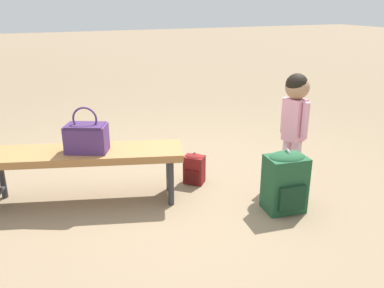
# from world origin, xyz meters

# --- Properties ---
(ground_plane) EXTENTS (40.00, 40.00, 0.00)m
(ground_plane) POSITION_xyz_m (0.00, 0.00, 0.00)
(ground_plane) COLOR #7F6B51
(ground_plane) RESTS_ON ground
(park_bench) EXTENTS (1.65, 0.85, 0.45)m
(park_bench) POSITION_xyz_m (-0.79, 0.18, 0.39)
(park_bench) COLOR #9E6B3D
(park_bench) RESTS_ON ground
(handbag) EXTENTS (0.37, 0.30, 0.37)m
(handbag) POSITION_xyz_m (-0.75, 0.14, 0.58)
(handbag) COLOR #4C2D66
(handbag) RESTS_ON park_bench
(child_standing) EXTENTS (0.21, 0.27, 1.02)m
(child_standing) POSITION_xyz_m (0.95, -0.23, 0.68)
(child_standing) COLOR #E5B2C6
(child_standing) RESTS_ON ground
(backpack_large) EXTENTS (0.33, 0.30, 0.52)m
(backpack_large) POSITION_xyz_m (0.63, -0.58, 0.26)
(backpack_large) COLOR #1E4C2D
(backpack_large) RESTS_ON ground
(backpack_small) EXTENTS (0.22, 0.21, 0.30)m
(backpack_small) POSITION_xyz_m (0.18, 0.16, 0.15)
(backpack_small) COLOR maroon
(backpack_small) RESTS_ON ground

